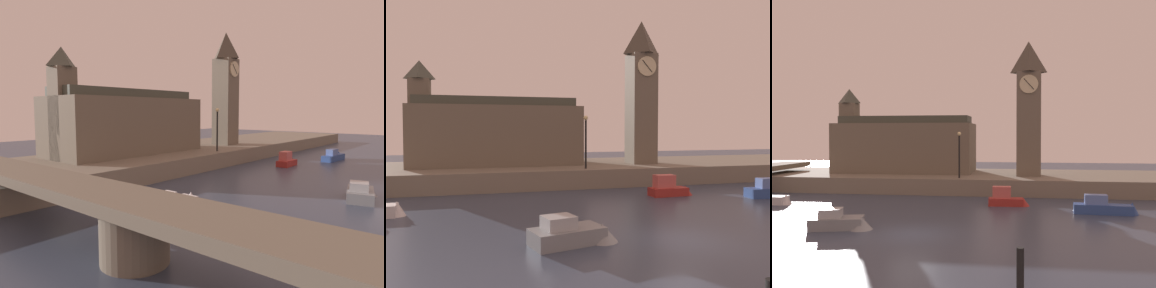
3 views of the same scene
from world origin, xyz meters
TOP-DOWN VIEW (x-y plane):
  - ground_plane at (0.00, 0.00)m, footprint 120.00×120.00m
  - far_embankment at (0.00, 20.00)m, footprint 70.00×12.00m
  - clock_tower at (6.70, 18.63)m, footprint 2.56×2.59m
  - parliament_hall at (-6.71, 21.02)m, footprint 14.72×6.32m
  - streetlamp at (0.32, 15.24)m, footprint 0.36×0.36m
  - boat_dinghy_red at (4.97, 9.83)m, footprint 3.22×1.23m
  - boat_cruiser_grey at (-4.40, 0.67)m, footprint 3.94×2.15m

SIDE VIEW (x-z plane):
  - ground_plane at x=0.00m, z-range 0.00..0.00m
  - boat_cruiser_grey at x=-4.40m, z-range -0.17..1.02m
  - boat_dinghy_red at x=4.97m, z-range -0.24..1.26m
  - far_embankment at x=0.00m, z-range 0.00..1.50m
  - streetlamp at x=0.32m, z-range 2.00..6.28m
  - parliament_hall at x=-6.71m, z-range -0.10..8.98m
  - clock_tower at x=6.70m, z-range 1.75..14.91m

